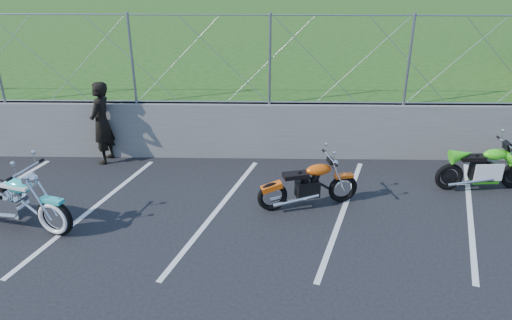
{
  "coord_description": "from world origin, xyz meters",
  "views": [
    {
      "loc": [
        0.91,
        -7.19,
        4.9
      ],
      "look_at": [
        0.74,
        1.3,
        0.93
      ],
      "focal_mm": 35.0,
      "sensor_mm": 36.0,
      "label": 1
    }
  ],
  "objects_px": {
    "person_standing": "(102,123)",
    "naked_orange": "(310,186)",
    "sportbike_green": "(485,170)",
    "cruiser_turquoise": "(14,203)"
  },
  "relations": [
    {
      "from": "person_standing",
      "to": "sportbike_green",
      "type": "bearing_deg",
      "value": 90.19
    },
    {
      "from": "cruiser_turquoise",
      "to": "naked_orange",
      "type": "xyz_separation_m",
      "value": [
        5.29,
        0.85,
        -0.07
      ]
    },
    {
      "from": "naked_orange",
      "to": "sportbike_green",
      "type": "bearing_deg",
      "value": -2.33
    },
    {
      "from": "cruiser_turquoise",
      "to": "person_standing",
      "type": "relative_size",
      "value": 1.27
    },
    {
      "from": "cruiser_turquoise",
      "to": "naked_orange",
      "type": "relative_size",
      "value": 1.21
    },
    {
      "from": "cruiser_turquoise",
      "to": "sportbike_green",
      "type": "bearing_deg",
      "value": 27.95
    },
    {
      "from": "naked_orange",
      "to": "sportbike_green",
      "type": "relative_size",
      "value": 1.01
    },
    {
      "from": "cruiser_turquoise",
      "to": "person_standing",
      "type": "bearing_deg",
      "value": 92.25
    },
    {
      "from": "person_standing",
      "to": "naked_orange",
      "type": "bearing_deg",
      "value": 75.08
    },
    {
      "from": "naked_orange",
      "to": "sportbike_green",
      "type": "height_order",
      "value": "sportbike_green"
    }
  ]
}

